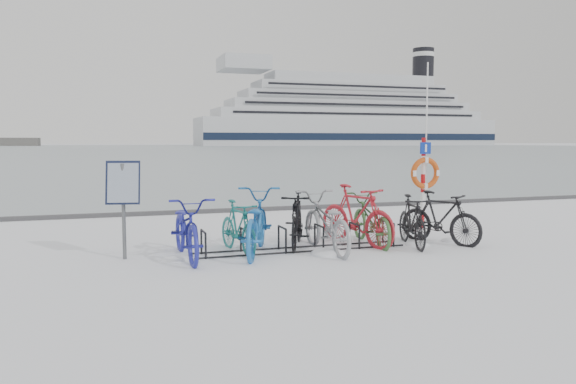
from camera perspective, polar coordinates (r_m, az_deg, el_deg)
ground at (r=10.40m, az=1.31°, el=-5.93°), size 900.00×900.00×0.00m
ice_sheet at (r=164.66m, az=-17.09°, el=4.26°), size 400.00×298.00×0.02m
quay_edge at (r=16.01m, az=-5.77°, el=-1.86°), size 400.00×0.25×0.10m
bike_rack at (r=10.36m, az=1.31°, el=-4.95°), size 4.00×0.48×0.46m
info_board at (r=9.83m, az=-16.41°, el=0.34°), size 0.59×0.32×1.68m
lifebuoy_station at (r=13.18m, az=13.72°, el=1.86°), size 0.73×0.22×3.79m
cruise_ferry at (r=259.14m, az=6.11°, el=7.46°), size 138.93×26.20×45.65m
bike_0 at (r=9.78m, az=-10.23°, el=-3.39°), size 0.79×2.15×1.12m
bike_1 at (r=10.20m, az=-5.11°, el=-3.39°), size 0.70×1.67×0.97m
bike_2 at (r=10.05m, az=-3.33°, el=-2.89°), size 1.57×2.40×1.19m
bike_3 at (r=10.69m, az=0.90°, el=-2.67°), size 1.20×1.86×1.09m
bike_4 at (r=10.26m, az=3.83°, el=-2.92°), size 0.75×2.13×1.12m
bike_5 at (r=10.96m, az=6.97°, el=-2.21°), size 1.18×2.08×1.20m
bike_6 at (r=11.09m, az=8.37°, el=-2.62°), size 0.86×2.00×1.02m
bike_7 at (r=11.03m, az=12.48°, el=-2.75°), size 0.86×1.75×1.01m
bike_8 at (r=11.43m, az=15.23°, el=-2.39°), size 1.23×1.81×1.07m
snow_drifts at (r=10.45m, az=4.32°, el=-5.89°), size 5.94×1.84×0.22m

